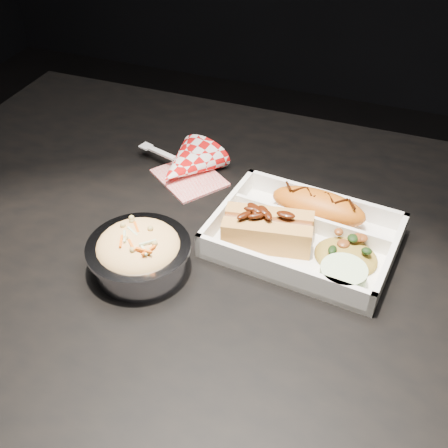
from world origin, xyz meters
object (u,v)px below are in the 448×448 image
at_px(food_tray, 304,238).
at_px(foil_coleslaw_cup, 139,252).
at_px(hotdog, 268,228).
at_px(napkin_fork, 186,166).
at_px(fried_pastry, 318,206).
at_px(dining_table, 244,290).

relative_size(food_tray, foil_coleslaw_cup, 1.94).
height_order(hotdog, napkin_fork, napkin_fork).
bearing_deg(fried_pastry, food_tray, -96.15).
relative_size(dining_table, napkin_fork, 6.73).
bearing_deg(napkin_fork, foil_coleslaw_cup, -65.09).
bearing_deg(napkin_fork, fried_pastry, 4.97).
xyz_separation_m(food_tray, hotdog, (-0.05, -0.02, 0.02)).
bearing_deg(dining_table, foil_coleslaw_cup, -140.76).
height_order(fried_pastry, hotdog, hotdog).
distance_m(dining_table, hotdog, 0.13).
xyz_separation_m(food_tray, fried_pastry, (0.01, 0.05, 0.02)).
bearing_deg(hotdog, foil_coleslaw_cup, -153.53).
xyz_separation_m(fried_pastry, hotdog, (-0.05, -0.08, 0.00)).
bearing_deg(hotdog, fried_pastry, 44.98).
xyz_separation_m(dining_table, foil_coleslaw_cup, (-0.12, -0.09, 0.12)).
relative_size(hotdog, napkin_fork, 0.74).
xyz_separation_m(dining_table, hotdog, (0.03, 0.01, 0.12)).
height_order(fried_pastry, foil_coleslaw_cup, foil_coleslaw_cup).
bearing_deg(napkin_fork, dining_table, -25.73).
relative_size(dining_table, fried_pastry, 8.40).
bearing_deg(food_tray, fried_pastry, 90.00).
xyz_separation_m(dining_table, napkin_fork, (-0.15, 0.14, 0.11)).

